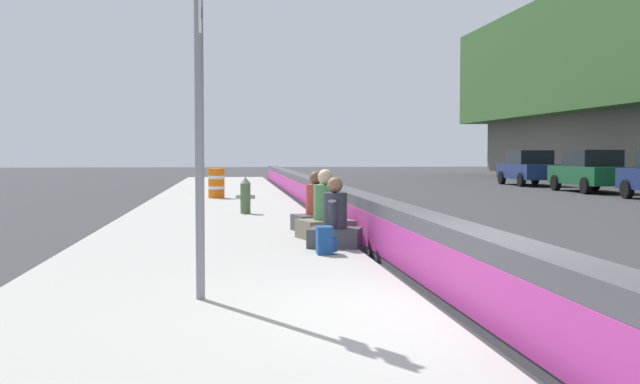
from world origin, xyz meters
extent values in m
plane|color=#353538|center=(0.00, 0.00, 0.00)|extent=(160.00, 160.00, 0.00)
cube|color=#A8A59E|center=(0.00, 2.65, 0.07)|extent=(80.00, 4.40, 0.14)
cube|color=#47474C|center=(0.00, 0.00, 0.42)|extent=(76.00, 0.44, 0.85)
cube|color=#B2338C|center=(0.00, 0.23, 0.38)|extent=(74.48, 0.01, 0.54)
cylinder|color=gray|center=(0.86, 2.67, 1.94)|extent=(0.09, 0.09, 3.60)
cube|color=white|center=(0.86, 2.65, 2.94)|extent=(0.44, 0.02, 0.36)
cube|color=#1956AD|center=(0.86, 2.64, 2.94)|extent=(0.30, 0.01, 0.10)
cylinder|color=#47663D|center=(11.79, 2.01, 0.50)|extent=(0.24, 0.24, 0.72)
cone|color=gray|center=(11.79, 2.01, 0.94)|extent=(0.26, 0.26, 0.16)
cylinder|color=gray|center=(11.79, 1.84, 0.54)|extent=(0.10, 0.12, 0.10)
cylinder|color=gray|center=(11.79, 2.18, 0.54)|extent=(0.10, 0.12, 0.10)
cube|color=#424247|center=(4.97, 0.77, 0.29)|extent=(0.86, 0.93, 0.29)
cylinder|color=#333842|center=(4.97, 0.77, 0.71)|extent=(0.37, 0.37, 0.55)
sphere|color=#8E6647|center=(4.97, 0.77, 1.10)|extent=(0.24, 0.24, 0.24)
cylinder|color=#333842|center=(5.17, 0.71, 0.65)|extent=(0.31, 0.21, 0.48)
cylinder|color=#333842|center=(4.78, 0.83, 0.65)|extent=(0.31, 0.21, 0.48)
cube|color=#706651|center=(6.19, 0.77, 0.30)|extent=(0.92, 1.01, 0.32)
cylinder|color=#4C8951|center=(6.19, 0.77, 0.76)|extent=(0.40, 0.40, 0.60)
sphere|color=beige|center=(6.19, 0.77, 1.19)|extent=(0.26, 0.26, 0.26)
cylinder|color=#4C8951|center=(6.40, 0.83, 0.70)|extent=(0.33, 0.22, 0.53)
cylinder|color=#4C8951|center=(5.97, 0.71, 0.70)|extent=(0.33, 0.22, 0.53)
cube|color=#424247|center=(7.51, 0.79, 0.29)|extent=(0.84, 0.93, 0.30)
cylinder|color=#AD3D33|center=(7.51, 0.79, 0.72)|extent=(0.38, 0.38, 0.56)
sphere|color=brown|center=(7.51, 0.79, 1.13)|extent=(0.25, 0.25, 0.25)
cylinder|color=#AD3D33|center=(7.71, 0.83, 0.66)|extent=(0.31, 0.19, 0.50)
cylinder|color=#AD3D33|center=(7.30, 0.74, 0.66)|extent=(0.31, 0.19, 0.50)
cube|color=navy|center=(4.15, 1.03, 0.34)|extent=(0.32, 0.22, 0.40)
cube|color=navy|center=(4.15, 0.89, 0.28)|extent=(0.22, 0.06, 0.20)
cylinder|color=orange|center=(18.37, 2.82, 0.61)|extent=(0.52, 0.52, 0.95)
cylinder|color=white|center=(18.37, 2.82, 0.80)|extent=(0.54, 0.54, 0.10)
cylinder|color=white|center=(18.37, 2.82, 0.47)|extent=(0.54, 0.54, 0.10)
cylinder|color=black|center=(18.66, -11.28, 0.33)|extent=(0.67, 0.24, 0.66)
cube|color=#145128|center=(23.08, -12.09, 0.69)|extent=(4.52, 1.86, 0.72)
cube|color=black|center=(22.98, -12.09, 1.38)|extent=(2.22, 1.65, 0.66)
cylinder|color=black|center=(24.54, -11.24, 0.33)|extent=(0.66, 0.23, 0.66)
cylinder|color=black|center=(24.51, -12.97, 0.33)|extent=(0.66, 0.23, 0.66)
cylinder|color=black|center=(21.66, -11.20, 0.33)|extent=(0.66, 0.23, 0.66)
cylinder|color=black|center=(21.63, -12.93, 0.33)|extent=(0.66, 0.23, 0.66)
cube|color=navy|center=(29.66, -12.08, 0.69)|extent=(4.55, 1.93, 0.72)
cube|color=black|center=(29.56, -12.08, 1.38)|extent=(2.24, 1.68, 0.66)
cylinder|color=black|center=(31.13, -11.26, 0.33)|extent=(0.67, 0.24, 0.66)
cylinder|color=black|center=(31.08, -12.99, 0.33)|extent=(0.67, 0.24, 0.66)
cylinder|color=black|center=(28.25, -11.18, 0.33)|extent=(0.67, 0.24, 0.66)
cylinder|color=black|center=(28.20, -12.91, 0.33)|extent=(0.67, 0.24, 0.66)
camera|label=1|loc=(-6.92, 2.37, 1.60)|focal=43.81mm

